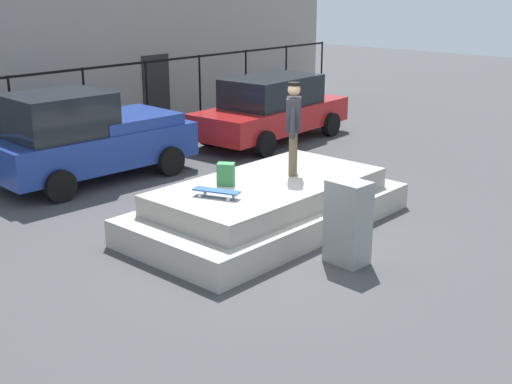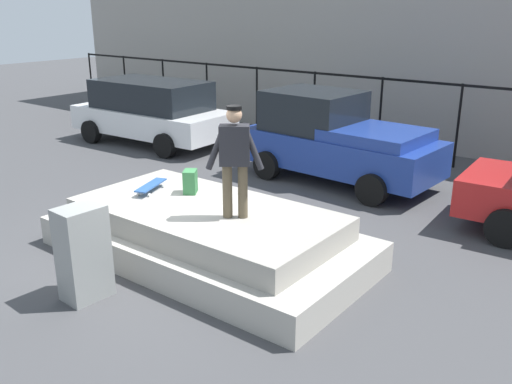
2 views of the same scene
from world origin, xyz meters
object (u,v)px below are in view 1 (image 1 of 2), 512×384
at_px(skateboard, 217,191).
at_px(car_blue_pickup_mid, 86,137).
at_px(backpack, 226,174).
at_px(car_red_sedan_far, 272,109).
at_px(utility_box, 348,222).
at_px(skateboarder, 294,122).

distance_m(skateboard, car_blue_pickup_mid, 4.74).
xyz_separation_m(backpack, car_blue_pickup_mid, (0.22, 4.33, -0.05)).
height_order(skateboard, car_red_sedan_far, car_red_sedan_far).
bearing_deg(car_blue_pickup_mid, skateboard, -99.53).
distance_m(car_red_sedan_far, utility_box, 8.18).
bearing_deg(backpack, car_blue_pickup_mid, -36.76).
height_order(skateboarder, car_red_sedan_far, skateboarder).
distance_m(backpack, car_blue_pickup_mid, 4.33).
bearing_deg(skateboard, car_red_sedan_far, 34.09).
height_order(skateboarder, skateboard, skateboarder).
height_order(car_red_sedan_far, utility_box, car_red_sedan_far).
xyz_separation_m(skateboard, car_red_sedan_far, (6.21, 4.21, -0.05)).
xyz_separation_m(car_blue_pickup_mid, car_red_sedan_far, (5.43, -0.47, -0.09)).
distance_m(skateboard, utility_box, 2.12).
height_order(skateboarder, backpack, skateboarder).
bearing_deg(skateboard, car_blue_pickup_mid, 80.47).
relative_size(skateboard, car_blue_pickup_mid, 0.18).
bearing_deg(skateboarder, utility_box, -118.45).
bearing_deg(skateboarder, skateboard, 178.51).
relative_size(car_blue_pickup_mid, utility_box, 3.42).
xyz_separation_m(car_red_sedan_far, utility_box, (-5.40, -6.15, -0.22)).
xyz_separation_m(backpack, car_red_sedan_far, (5.65, 3.86, -0.14)).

